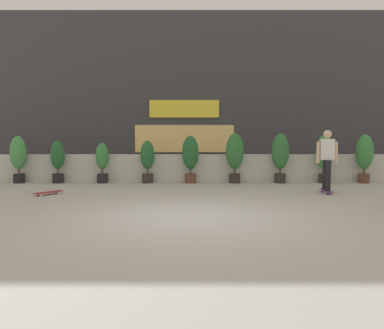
# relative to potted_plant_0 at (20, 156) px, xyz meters

# --- Properties ---
(ground_plane) EXTENTS (48.00, 48.00, 0.00)m
(ground_plane) POSITION_rel_potted_plant_0_xyz_m (5.59, -5.55, -0.89)
(ground_plane) COLOR #B2AFA8
(planter_wall) EXTENTS (18.00, 0.40, 0.90)m
(planter_wall) POSITION_rel_potted_plant_0_xyz_m (5.59, 0.45, -0.44)
(planter_wall) COLOR beige
(planter_wall) RESTS_ON ground
(building_backdrop) EXTENTS (20.00, 2.08, 6.50)m
(building_backdrop) POSITION_rel_potted_plant_0_xyz_m (5.59, 4.45, 2.36)
(building_backdrop) COLOR #38383D
(building_backdrop) RESTS_ON ground
(potted_plant_0) EXTENTS (0.52, 0.52, 1.52)m
(potted_plant_0) POSITION_rel_potted_plant_0_xyz_m (0.00, 0.00, 0.00)
(potted_plant_0) COLOR black
(potted_plant_0) RESTS_ON ground
(potted_plant_1) EXTENTS (0.45, 0.45, 1.37)m
(potted_plant_1) POSITION_rel_potted_plant_0_xyz_m (1.27, 0.00, -0.11)
(potted_plant_1) COLOR black
(potted_plant_1) RESTS_ON ground
(potted_plant_2) EXTENTS (0.42, 0.42, 1.30)m
(potted_plant_2) POSITION_rel_potted_plant_0_xyz_m (2.71, 0.00, -0.16)
(potted_plant_2) COLOR black
(potted_plant_2) RESTS_ON ground
(potted_plant_3) EXTENTS (0.45, 0.45, 1.37)m
(potted_plant_3) POSITION_rel_potted_plant_0_xyz_m (4.18, 0.00, -0.11)
(potted_plant_3) COLOR #2D2823
(potted_plant_3) RESTS_ON ground
(potted_plant_4) EXTENTS (0.53, 0.53, 1.53)m
(potted_plant_4) POSITION_rel_potted_plant_0_xyz_m (5.58, 0.00, 0.01)
(potted_plant_4) COLOR brown
(potted_plant_4) RESTS_ON ground
(potted_plant_5) EXTENTS (0.57, 0.57, 1.62)m
(potted_plant_5) POSITION_rel_potted_plant_0_xyz_m (7.02, 0.00, 0.06)
(potted_plant_5) COLOR #2D2823
(potted_plant_5) RESTS_ON ground
(potted_plant_6) EXTENTS (0.57, 0.57, 1.61)m
(potted_plant_6) POSITION_rel_potted_plant_0_xyz_m (8.49, 0.00, 0.05)
(potted_plant_6) COLOR #2D2823
(potted_plant_6) RESTS_ON ground
(potted_plant_7) EXTENTS (0.54, 0.54, 1.56)m
(potted_plant_7) POSITION_rel_potted_plant_0_xyz_m (9.93, 0.00, 0.03)
(potted_plant_7) COLOR #2D2823
(potted_plant_7) RESTS_ON ground
(potted_plant_8) EXTENTS (0.55, 0.55, 1.58)m
(potted_plant_8) POSITION_rel_potted_plant_0_xyz_m (11.23, 0.00, 0.04)
(potted_plant_8) COLOR brown
(potted_plant_8) RESTS_ON ground
(skater_foreground) EXTENTS (0.56, 0.81, 1.70)m
(skater_foreground) POSITION_rel_potted_plant_0_xyz_m (9.26, -2.29, 0.05)
(skater_foreground) COLOR #72338C
(skater_foreground) RESTS_ON ground
(skateboard_near_camera) EXTENTS (0.66, 0.75, 0.08)m
(skateboard_near_camera) POSITION_rel_potted_plant_0_xyz_m (1.86, -2.63, -0.83)
(skateboard_near_camera) COLOR maroon
(skateboard_near_camera) RESTS_ON ground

